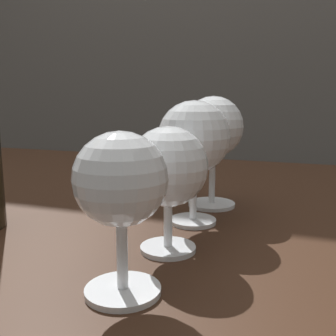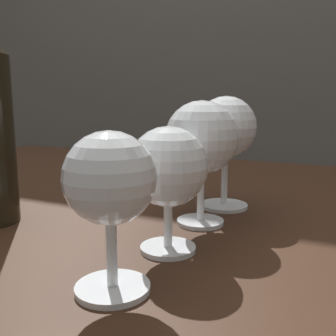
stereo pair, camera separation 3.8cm
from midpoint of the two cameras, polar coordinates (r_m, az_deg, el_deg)
dining_table at (r=0.63m, az=4.66°, el=-11.91°), size 1.51×0.84×0.72m
wine_glass_merlot at (r=0.30m, az=-5.00°, el=-2.17°), size 0.07×0.07×0.13m
wine_glass_rose at (r=0.38m, az=2.86°, el=-0.06°), size 0.08×0.08×0.13m
wine_glass_pinot at (r=0.47m, az=7.31°, el=4.12°), size 0.09×0.09×0.15m
wine_glass_cabernet at (r=0.55m, az=10.53°, el=5.48°), size 0.09×0.09×0.16m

